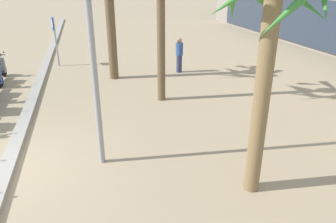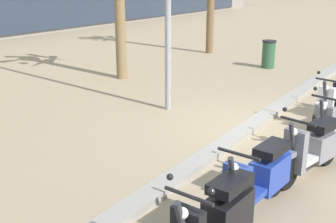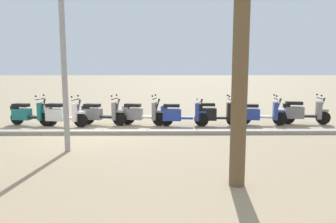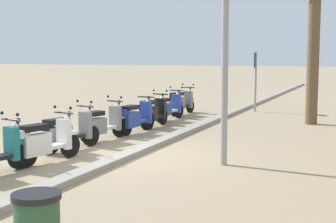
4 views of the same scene
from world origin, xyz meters
The scene contains 4 objects.
curb_strip centered at (0.00, 0.25, 0.06)m, with size 60.00×0.36×0.12m, color gray.
crossing_sign centered at (-9.86, 0.90, 1.50)m, with size 0.59×0.17×2.40m.
palm_tree_mid_walkway centered at (1.98, 5.45, 3.51)m, with size 2.27×2.28×4.62m.
pedestrian_strolling_near_curb centered at (-7.16, 6.54, 0.85)m, with size 0.34×0.34×1.62m.
Camera 1 is at (7.04, 2.31, 4.18)m, focal length 34.11 mm.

